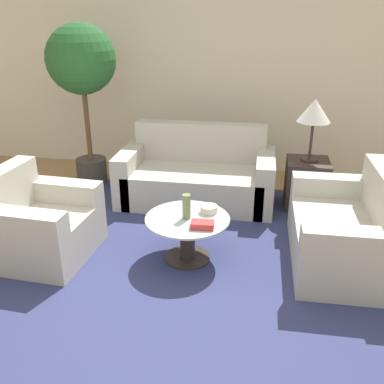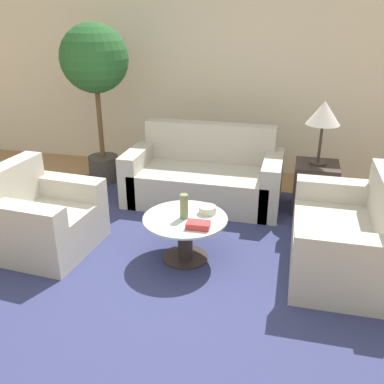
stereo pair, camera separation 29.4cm
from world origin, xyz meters
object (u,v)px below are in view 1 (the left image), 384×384
object	(u,v)px
vase	(186,207)
table_lamp	(314,112)
bowl	(209,209)
sofa_main	(197,177)
coffee_table	(187,232)
book_stack	(202,225)
armchair	(39,226)
potted_plant	(82,70)
loveseat	(350,234)

from	to	relation	value
vase	table_lamp	bearing A→B (deg)	49.44
vase	bowl	bearing A→B (deg)	38.46
sofa_main	vase	xyz separation A→B (m)	(0.11, -1.34, 0.25)
coffee_table	table_lamp	xyz separation A→B (m)	(1.13, 1.32, 0.82)
coffee_table	table_lamp	bearing A→B (deg)	49.46
sofa_main	book_stack	distance (m)	1.53
coffee_table	book_stack	xyz separation A→B (m)	(0.15, -0.16, 0.17)
sofa_main	book_stack	world-z (taller)	sofa_main
armchair	sofa_main	bearing A→B (deg)	-36.02
table_lamp	bowl	size ratio (longest dim) A/B	4.44
table_lamp	book_stack	size ratio (longest dim) A/B	3.42
coffee_table	book_stack	size ratio (longest dim) A/B	3.76
bowl	book_stack	bearing A→B (deg)	-93.36
coffee_table	potted_plant	bearing A→B (deg)	133.51
coffee_table	book_stack	world-z (taller)	book_stack
sofa_main	table_lamp	distance (m)	1.48
coffee_table	bowl	size ratio (longest dim) A/B	4.87
loveseat	potted_plant	bearing A→B (deg)	-116.05
potted_plant	bowl	distance (m)	2.45
loveseat	coffee_table	world-z (taller)	loveseat
loveseat	table_lamp	xyz separation A→B (m)	(-0.28, 1.13, 0.81)
loveseat	vase	bearing A→B (deg)	-82.45
vase	book_stack	bearing A→B (deg)	-43.90
loveseat	table_lamp	size ratio (longest dim) A/B	1.95
sofa_main	coffee_table	world-z (taller)	sofa_main
vase	potted_plant	bearing A→B (deg)	133.25
sofa_main	bowl	bearing A→B (deg)	-76.65
book_stack	sofa_main	bearing A→B (deg)	97.47
armchair	coffee_table	world-z (taller)	armchair
armchair	table_lamp	distance (m)	2.98
bowl	book_stack	distance (m)	0.30
sofa_main	potted_plant	size ratio (longest dim) A/B	0.90
coffee_table	vase	xyz separation A→B (m)	(-0.01, -0.01, 0.26)
bowl	vase	bearing A→B (deg)	-141.54
loveseat	book_stack	world-z (taller)	loveseat
potted_plant	armchair	bearing A→B (deg)	-84.00
book_stack	bowl	bearing A→B (deg)	83.98
table_lamp	potted_plant	distance (m)	2.69
coffee_table	book_stack	bearing A→B (deg)	-46.48
potted_plant	vase	bearing A→B (deg)	-46.75
loveseat	potted_plant	distance (m)	3.46
armchair	coffee_table	distance (m)	1.35
sofa_main	loveseat	size ratio (longest dim) A/B	1.33
table_lamp	book_stack	world-z (taller)	table_lamp
sofa_main	coffee_table	xyz separation A→B (m)	(0.11, -1.33, -0.01)
loveseat	bowl	distance (m)	1.25
potted_plant	vase	distance (m)	2.39
bowl	armchair	bearing A→B (deg)	-170.26
table_lamp	vase	bearing A→B (deg)	-130.56
potted_plant	table_lamp	bearing A→B (deg)	-6.07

